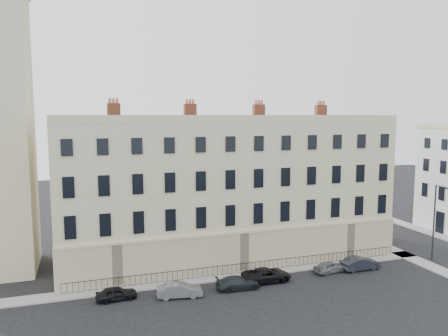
{
  "coord_description": "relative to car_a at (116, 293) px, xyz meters",
  "views": [
    {
      "loc": [
        -21.4,
        -34.09,
        15.75
      ],
      "look_at": [
        -6.81,
        10.0,
        10.16
      ],
      "focal_mm": 35.0,
      "sensor_mm": 36.0,
      "label": 1
    }
  ],
  "objects": [
    {
      "name": "car_a",
      "position": [
        0.0,
        0.0,
        0.0
      ],
      "size": [
        3.57,
        1.64,
        1.18
      ],
      "primitive_type": "imported",
      "rotation": [
        0.0,
        0.0,
        1.64
      ],
      "color": "black",
      "rests_on": "ground"
    },
    {
      "name": "car_b",
      "position": [
        5.28,
        -1.13,
        0.05
      ],
      "size": [
        4.09,
        1.96,
        1.29
      ],
      "primitive_type": "imported",
      "rotation": [
        0.0,
        0.0,
        1.41
      ],
      "color": "slate",
      "rests_on": "ground"
    },
    {
      "name": "ground",
      "position": [
        18.91,
        -2.85,
        -0.59
      ],
      "size": [
        160.0,
        160.0,
        0.0
      ],
      "primitive_type": "plane",
      "color": "black",
      "rests_on": "ground"
    },
    {
      "name": "pavement_adjacent",
      "position": [
        41.91,
        7.15,
        -0.53
      ],
      "size": [
        2.0,
        20.0,
        0.12
      ],
      "primitive_type": "cube",
      "color": "gray",
      "rests_on": "ground"
    },
    {
      "name": "car_f",
      "position": [
        24.34,
        -0.29,
        0.09
      ],
      "size": [
        4.15,
        1.51,
        1.36
      ],
      "primitive_type": "imported",
      "rotation": [
        0.0,
        0.0,
        1.59
      ],
      "color": "#21232C",
      "rests_on": "ground"
    },
    {
      "name": "car_e",
      "position": [
        20.97,
        -0.01,
        0.0
      ],
      "size": [
        3.68,
        1.99,
        1.19
      ],
      "primitive_type": "imported",
      "rotation": [
        0.0,
        0.0,
        1.74
      ],
      "color": "slate",
      "rests_on": "ground"
    },
    {
      "name": "railings",
      "position": [
        12.91,
        2.55,
        -0.04
      ],
      "size": [
        35.0,
        0.04,
        0.96
      ],
      "color": "black",
      "rests_on": "ground"
    },
    {
      "name": "terrace",
      "position": [
        12.94,
        9.12,
        6.9
      ],
      "size": [
        36.22,
        12.22,
        17.0
      ],
      "color": "beige",
      "rests_on": "ground"
    },
    {
      "name": "car_c",
      "position": [
        10.72,
        -1.03,
        -0.0
      ],
      "size": [
        4.15,
        1.9,
        1.18
      ],
      "primitive_type": "imported",
      "rotation": [
        0.0,
        0.0,
        1.51
      ],
      "color": "black",
      "rests_on": "ground"
    },
    {
      "name": "pavement_terrace",
      "position": [
        8.91,
        2.15,
        -0.53
      ],
      "size": [
        48.0,
        2.0,
        0.12
      ],
      "primitive_type": "cube",
      "color": "gray",
      "rests_on": "ground"
    },
    {
      "name": "pavement_east_return",
      "position": [
        31.91,
        5.15,
        -0.53
      ],
      "size": [
        2.0,
        24.0,
        0.12
      ],
      "primitive_type": "cube",
      "color": "gray",
      "rests_on": "ground"
    },
    {
      "name": "streetlamp",
      "position": [
        33.7,
        -0.28,
        4.04
      ],
      "size": [
        0.22,
        1.81,
        8.35
      ],
      "rotation": [
        0.0,
        0.0,
        -0.03
      ],
      "color": "#28282D",
      "rests_on": "ground"
    },
    {
      "name": "car_d",
      "position": [
        13.94,
        -0.2,
        0.07
      ],
      "size": [
        4.78,
        2.25,
        1.32
      ],
      "primitive_type": "imported",
      "rotation": [
        0.0,
        0.0,
        1.58
      ],
      "color": "black",
      "rests_on": "ground"
    }
  ]
}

